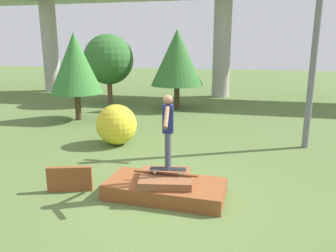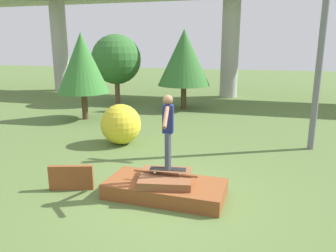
# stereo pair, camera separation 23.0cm
# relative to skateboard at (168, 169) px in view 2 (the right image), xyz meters

# --- Properties ---
(ground_plane) EXTENTS (80.00, 80.00, 0.00)m
(ground_plane) POSITION_rel_skateboard_xyz_m (-0.06, -0.02, -0.63)
(ground_plane) COLOR #567038
(scrap_pile) EXTENTS (2.64, 1.33, 0.55)m
(scrap_pile) POSITION_rel_skateboard_xyz_m (-0.06, -0.02, -0.42)
(scrap_pile) COLOR brown
(scrap_pile) RESTS_ON ground_plane
(scrap_plank_loose) EXTENTS (0.99, 0.41, 0.58)m
(scrap_plank_loose) POSITION_rel_skateboard_xyz_m (-2.23, -0.27, -0.34)
(scrap_plank_loose) COLOR brown
(scrap_plank_loose) RESTS_ON ground_plane
(skateboard) EXTENTS (0.81, 0.31, 0.09)m
(skateboard) POSITION_rel_skateboard_xyz_m (0.00, 0.00, 0.00)
(skateboard) COLOR black
(skateboard) RESTS_ON scrap_pile
(skater) EXTENTS (0.26, 1.23, 1.61)m
(skater) POSITION_rel_skateboard_xyz_m (-0.00, -0.00, 0.95)
(skater) COLOR #383D4C
(skater) RESTS_ON skateboard
(utility_pole) EXTENTS (1.30, 0.20, 6.03)m
(utility_pole) POSITION_rel_skateboard_xyz_m (3.52, 4.49, 2.51)
(utility_pole) COLOR slate
(utility_pole) RESTS_ON ground_plane
(tree_behind_left) EXTENTS (2.76, 2.76, 3.86)m
(tree_behind_left) POSITION_rel_skateboard_xyz_m (-5.97, 10.78, 1.84)
(tree_behind_left) COLOR brown
(tree_behind_left) RESTS_ON ground_plane
(tree_behind_right) EXTENTS (2.67, 2.67, 4.04)m
(tree_behind_right) POSITION_rel_skateboard_xyz_m (-1.92, 10.04, 2.00)
(tree_behind_right) COLOR #4C3823
(tree_behind_right) RESTS_ON ground_plane
(tree_mid_back) EXTENTS (2.26, 2.26, 3.80)m
(tree_mid_back) POSITION_rel_skateboard_xyz_m (-5.67, 6.52, 1.86)
(tree_mid_back) COLOR #4C3823
(tree_mid_back) RESTS_ON ground_plane
(bush_yellow_flowering) EXTENTS (1.35, 1.35, 1.35)m
(bush_yellow_flowering) POSITION_rel_skateboard_xyz_m (-2.57, 3.40, 0.05)
(bush_yellow_flowering) COLOR gold
(bush_yellow_flowering) RESTS_ON ground_plane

